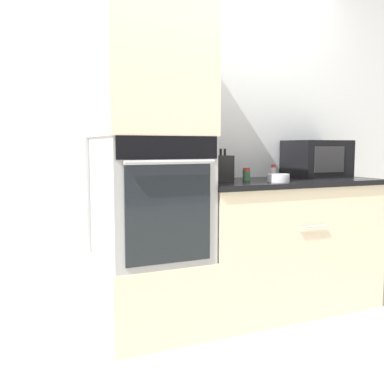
{
  "coord_description": "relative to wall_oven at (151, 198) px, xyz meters",
  "views": [
    {
      "loc": [
        -1.24,
        -2.29,
        1.16
      ],
      "look_at": [
        -0.08,
        0.21,
        0.88
      ],
      "focal_mm": 42.0,
      "sensor_mm": 36.0,
      "label": 1
    }
  ],
  "objects": [
    {
      "name": "ground_plane",
      "position": [
        0.32,
        -0.3,
        -0.85
      ],
      "size": [
        12.0,
        12.0,
        0.0
      ],
      "primitive_type": "plane",
      "color": "beige"
    },
    {
      "name": "knife_block",
      "position": [
        0.51,
        0.05,
        0.17
      ],
      "size": [
        0.13,
        0.15,
        0.22
      ],
      "color": "black",
      "rests_on": "counter_unit"
    },
    {
      "name": "microwave",
      "position": [
        1.38,
        0.12,
        0.22
      ],
      "size": [
        0.44,
        0.34,
        0.28
      ],
      "color": "black",
      "rests_on": "counter_unit"
    },
    {
      "name": "wall_back",
      "position": [
        0.32,
        0.33,
        0.4
      ],
      "size": [
        8.0,
        0.05,
        2.5
      ],
      "color": "silver",
      "rests_on": "ground_plane"
    },
    {
      "name": "condiment_jar_far",
      "position": [
        0.98,
        0.12,
        0.13
      ],
      "size": [
        0.04,
        0.04,
        0.1
      ],
      "color": "silver",
      "rests_on": "counter_unit"
    },
    {
      "name": "wall_oven",
      "position": [
        0.0,
        0.0,
        0.0
      ],
      "size": [
        0.62,
        0.64,
        0.75
      ],
      "color": "#9EA0A5",
      "rests_on": "oven_cabinet_base"
    },
    {
      "name": "oven_cabinet_base",
      "position": [
        0.0,
        0.0,
        -0.61
      ],
      "size": [
        0.64,
        0.6,
        0.47
      ],
      "color": "beige",
      "rests_on": "ground_plane"
    },
    {
      "name": "oven_cabinet_upper",
      "position": [
        0.0,
        0.0,
        0.8
      ],
      "size": [
        0.64,
        0.6,
        0.85
      ],
      "color": "beige",
      "rests_on": "wall_oven"
    },
    {
      "name": "bowl",
      "position": [
        0.82,
        -0.17,
        0.11
      ],
      "size": [
        0.15,
        0.15,
        0.05
      ],
      "color": "silver",
      "rests_on": "counter_unit"
    },
    {
      "name": "condiment_jar_mid",
      "position": [
        0.54,
        0.17,
        0.12
      ],
      "size": [
        0.05,
        0.05,
        0.07
      ],
      "color": "silver",
      "rests_on": "counter_unit"
    },
    {
      "name": "condiment_jar_near",
      "position": [
        0.7,
        0.03,
        0.13
      ],
      "size": [
        0.05,
        0.05,
        0.09
      ],
      "color": "#427047",
      "rests_on": "counter_unit"
    },
    {
      "name": "counter_unit",
      "position": [
        0.99,
        0.0,
        -0.38
      ],
      "size": [
        1.37,
        0.63,
        0.93
      ],
      "color": "beige",
      "rests_on": "ground_plane"
    }
  ]
}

